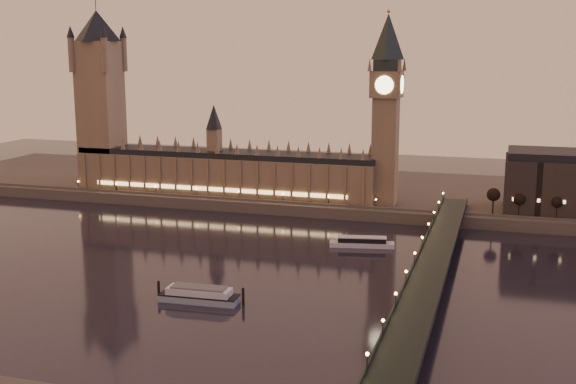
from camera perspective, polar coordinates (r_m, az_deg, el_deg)
name	(u,v)px	position (r m, az deg, el deg)	size (l,w,h in m)	color
ground	(206,268)	(303.86, -6.49, -6.00)	(700.00, 700.00, 0.00)	black
far_embankment	(357,191)	(447.90, 5.46, 0.06)	(560.00, 130.00, 6.00)	#423D35
palace_of_westminster	(224,167)	(422.85, -5.06, 1.97)	(180.00, 26.62, 52.00)	brown
victoria_tower	(100,89)	(454.04, -14.64, 7.89)	(31.68, 31.68, 118.00)	brown
big_ben	(386,98)	(392.63, 7.78, 7.40)	(17.68, 17.68, 104.00)	brown
westminster_bridge	(429,275)	(279.97, 11.08, -6.47)	(13.20, 260.00, 15.30)	black
bare_tree_0	(492,197)	(382.15, 15.85, -0.40)	(6.11, 6.11, 12.42)	black
bare_tree_1	(522,199)	(382.24, 18.03, -0.53)	(6.11, 6.11, 12.42)	black
bare_tree_2	(553,201)	(382.88, 20.21, -0.65)	(6.11, 6.11, 12.42)	black
cruise_boat_a	(362,242)	(334.89, 5.86, -3.97)	(30.29, 11.80, 4.74)	silver
moored_barge	(199,295)	(264.68, -7.03, -8.07)	(33.42, 9.66, 6.13)	#8192A5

